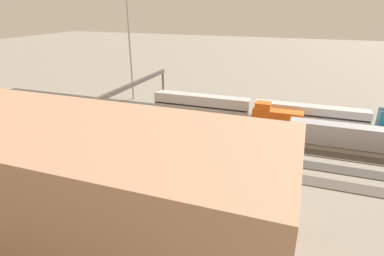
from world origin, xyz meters
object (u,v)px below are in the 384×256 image
light_mast_0 (128,23)px  signal_gantry (133,89)px  train_on_track_0 (299,113)px  train_on_track_1 (276,118)px  maintenance_shed (34,171)px  train_on_track_4 (48,116)px

light_mast_0 → signal_gantry: (-9.72, 16.33, -11.90)m
light_mast_0 → train_on_track_0: bearing=174.8°
train_on_track_1 → maintenance_shed: maintenance_shed is taller
train_on_track_4 → light_mast_0: light_mast_0 is taller
maintenance_shed → signal_gantry: bearing=-79.6°
train_on_track_4 → maintenance_shed: (-21.87, 24.62, 4.17)m
train_on_track_4 → signal_gantry: size_ratio=0.33×
train_on_track_4 → maintenance_shed: size_ratio=0.18×
train_on_track_1 → light_mast_0: bearing=-13.0°
train_on_track_4 → signal_gantry: (-15.99, -7.50, 5.40)m
train_on_track_0 → maintenance_shed: bearing=59.0°
train_on_track_0 → light_mast_0: 46.01m
light_mast_0 → signal_gantry: 22.42m
train_on_track_4 → light_mast_0: 30.10m
light_mast_0 → maintenance_shed: light_mast_0 is taller
light_mast_0 → signal_gantry: size_ratio=1.04×
train_on_track_1 → maintenance_shed: (22.55, 39.62, 4.17)m
train_on_track_0 → signal_gantry: 35.45m
train_on_track_1 → light_mast_0: 42.81m
train_on_track_0 → signal_gantry: signal_gantry is taller
train_on_track_4 → maintenance_shed: bearing=131.6°
train_on_track_0 → signal_gantry: size_ratio=2.21×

